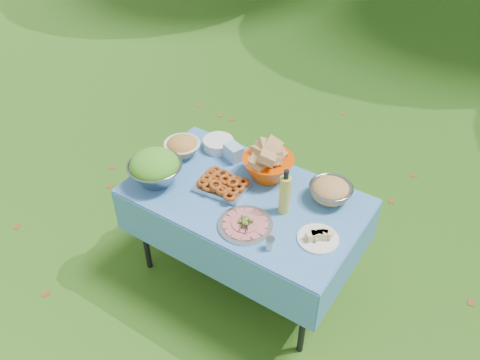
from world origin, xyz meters
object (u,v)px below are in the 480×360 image
object	(u,v)px
picnic_table	(245,237)
salad_bowl	(155,168)
plate_stack	(218,144)
charcuterie_platter	(245,221)
bread_bowl	(268,163)
pasta_bowl_steel	(331,191)
oil_bottle	(285,192)

from	to	relation	value
picnic_table	salad_bowl	bearing A→B (deg)	-159.45
salad_bowl	plate_stack	size ratio (longest dim) A/B	1.63
charcuterie_platter	bread_bowl	bearing A→B (deg)	105.11
bread_bowl	pasta_bowl_steel	size ratio (longest dim) A/B	1.27
salad_bowl	picnic_table	bearing A→B (deg)	20.55
salad_bowl	charcuterie_platter	world-z (taller)	salad_bowl
pasta_bowl_steel	charcuterie_platter	distance (m)	0.57
picnic_table	bread_bowl	bearing A→B (deg)	85.13
salad_bowl	bread_bowl	xyz separation A→B (m)	(0.57, 0.44, -0.00)
plate_stack	salad_bowl	bearing A→B (deg)	-103.13
bread_bowl	pasta_bowl_steel	xyz separation A→B (m)	(0.43, 0.02, -0.04)
bread_bowl	salad_bowl	bearing A→B (deg)	-142.16
picnic_table	charcuterie_platter	distance (m)	0.50
plate_stack	oil_bottle	bearing A→B (deg)	-23.82
bread_bowl	oil_bottle	distance (m)	0.34
picnic_table	salad_bowl	xyz separation A→B (m)	(-0.55, -0.21, 0.49)
picnic_table	salad_bowl	distance (m)	0.77
bread_bowl	oil_bottle	world-z (taller)	oil_bottle
bread_bowl	picnic_table	bearing A→B (deg)	-94.87
picnic_table	pasta_bowl_steel	xyz separation A→B (m)	(0.45, 0.26, 0.45)
bread_bowl	charcuterie_platter	size ratio (longest dim) A/B	1.02
picnic_table	pasta_bowl_steel	distance (m)	0.69
plate_stack	bread_bowl	distance (m)	0.46
plate_stack	charcuterie_platter	size ratio (longest dim) A/B	0.65
bread_bowl	oil_bottle	bearing A→B (deg)	-42.49
picnic_table	oil_bottle	xyz separation A→B (m)	(0.27, 0.01, 0.54)
picnic_table	salad_bowl	world-z (taller)	salad_bowl
salad_bowl	oil_bottle	world-z (taller)	oil_bottle
pasta_bowl_steel	bread_bowl	bearing A→B (deg)	-177.40
salad_bowl	plate_stack	world-z (taller)	salad_bowl
charcuterie_platter	picnic_table	bearing A→B (deg)	122.80
salad_bowl	charcuterie_platter	size ratio (longest dim) A/B	1.05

